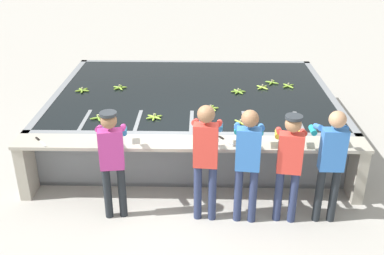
# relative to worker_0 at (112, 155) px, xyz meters

# --- Properties ---
(ground_plane) EXTENTS (80.00, 80.00, 0.00)m
(ground_plane) POSITION_rel_worker_0_xyz_m (1.04, 0.28, -0.96)
(ground_plane) COLOR #A3A099
(ground_plane) RESTS_ON ground
(wash_tank) EXTENTS (5.11, 3.79, 0.91)m
(wash_tank) POSITION_rel_worker_0_xyz_m (1.04, 2.61, -0.51)
(wash_tank) COLOR gray
(wash_tank) RESTS_ON ground
(work_ledge) EXTENTS (5.11, 0.45, 0.91)m
(work_ledge) POSITION_rel_worker_0_xyz_m (1.04, 0.51, -0.30)
(work_ledge) COLOR #A8A393
(work_ledge) RESTS_ON ground
(worker_0) EXTENTS (0.47, 0.73, 1.59)m
(worker_0) POSITION_rel_worker_0_xyz_m (0.00, 0.00, 0.00)
(worker_0) COLOR #1E2328
(worker_0) RESTS_ON ground
(worker_1) EXTENTS (0.44, 0.73, 1.71)m
(worker_1) POSITION_rel_worker_0_xyz_m (1.25, -0.02, 0.07)
(worker_1) COLOR navy
(worker_1) RESTS_ON ground
(worker_2) EXTENTS (0.45, 0.73, 1.66)m
(worker_2) POSITION_rel_worker_0_xyz_m (1.80, -0.06, 0.04)
(worker_2) COLOR navy
(worker_2) RESTS_ON ground
(worker_3) EXTENTS (0.47, 0.73, 1.59)m
(worker_3) POSITION_rel_worker_0_xyz_m (2.35, -0.04, -0.00)
(worker_3) COLOR navy
(worker_3) RESTS_ON ground
(worker_4) EXTENTS (0.41, 0.71, 1.65)m
(worker_4) POSITION_rel_worker_0_xyz_m (2.90, -0.03, 0.03)
(worker_4) COLOR #1E2328
(worker_4) RESTS_ON ground
(banana_bunch_floating_0) EXTENTS (0.24, 0.24, 0.08)m
(banana_bunch_floating_0) POSITION_rel_worker_0_xyz_m (1.80, 1.15, -0.03)
(banana_bunch_floating_0) COLOR #93BC3D
(banana_bunch_floating_0) RESTS_ON wash_tank
(banana_bunch_floating_1) EXTENTS (0.27, 0.28, 0.08)m
(banana_bunch_floating_1) POSITION_rel_worker_0_xyz_m (0.43, 1.34, -0.03)
(banana_bunch_floating_1) COLOR #8CB738
(banana_bunch_floating_1) RESTS_ON wash_tank
(banana_bunch_floating_2) EXTENTS (0.26, 0.26, 0.08)m
(banana_bunch_floating_2) POSITION_rel_worker_0_xyz_m (2.56, 3.05, -0.03)
(banana_bunch_floating_2) COLOR #75A333
(banana_bunch_floating_2) RESTS_ON wash_tank
(banana_bunch_floating_3) EXTENTS (0.28, 0.27, 0.08)m
(banana_bunch_floating_3) POSITION_rel_worker_0_xyz_m (1.87, 2.54, -0.03)
(banana_bunch_floating_3) COLOR #75A333
(banana_bunch_floating_3) RESTS_ON wash_tank
(banana_bunch_floating_4) EXTENTS (0.25, 0.25, 0.08)m
(banana_bunch_floating_4) POSITION_rel_worker_0_xyz_m (2.84, 2.86, -0.03)
(banana_bunch_floating_4) COLOR #7FAD33
(banana_bunch_floating_4) RESTS_ON wash_tank
(banana_bunch_floating_5) EXTENTS (0.28, 0.27, 0.08)m
(banana_bunch_floating_5) POSITION_rel_worker_0_xyz_m (-0.35, 2.70, -0.03)
(banana_bunch_floating_5) COLOR #7FAD33
(banana_bunch_floating_5) RESTS_ON wash_tank
(banana_bunch_floating_6) EXTENTS (0.27, 0.27, 0.08)m
(banana_bunch_floating_6) POSITION_rel_worker_0_xyz_m (-0.46, 1.29, -0.03)
(banana_bunch_floating_6) COLOR #75A333
(banana_bunch_floating_6) RESTS_ON wash_tank
(banana_bunch_floating_7) EXTENTS (0.28, 0.27, 0.08)m
(banana_bunch_floating_7) POSITION_rel_worker_0_xyz_m (1.35, 1.73, -0.03)
(banana_bunch_floating_7) COLOR #93BC3D
(banana_bunch_floating_7) RESTS_ON wash_tank
(banana_bunch_floating_8) EXTENTS (0.28, 0.27, 0.08)m
(banana_bunch_floating_8) POSITION_rel_worker_0_xyz_m (-1.02, 2.54, -0.03)
(banana_bunch_floating_8) COLOR #7FAD33
(banana_bunch_floating_8) RESTS_ON wash_tank
(banana_bunch_floating_9) EXTENTS (0.23, 0.23, 0.08)m
(banana_bunch_floating_9) POSITION_rel_worker_0_xyz_m (2.34, 2.76, -0.03)
(banana_bunch_floating_9) COLOR #9EC642
(banana_bunch_floating_9) RESTS_ON wash_tank
(knife_0) EXTENTS (0.25, 0.29, 0.02)m
(knife_0) POSITION_rel_worker_0_xyz_m (-1.14, 0.49, -0.04)
(knife_0) COLOR silver
(knife_0) RESTS_ON work_ledge
(knife_1) EXTENTS (0.23, 0.30, 0.02)m
(knife_1) POSITION_rel_worker_0_xyz_m (1.52, 0.58, -0.04)
(knife_1) COLOR silver
(knife_1) RESTS_ON work_ledge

